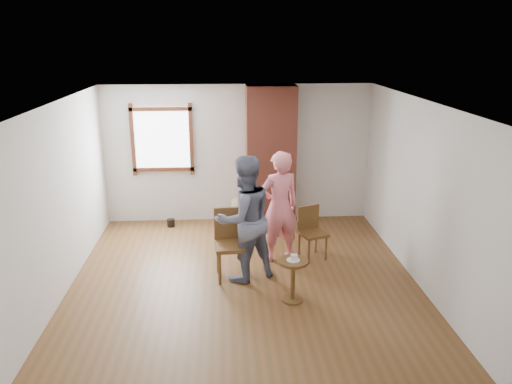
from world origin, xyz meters
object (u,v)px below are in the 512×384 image
dining_chair_left (231,239)px  side_table (293,274)px  dining_chair_right (311,229)px  stoneware_crock (242,213)px  man (244,219)px  person_pink (279,207)px

dining_chair_left → side_table: (0.80, -0.81, -0.18)m
dining_chair_right → side_table: (-0.48, -1.41, -0.07)m
dining_chair_left → dining_chair_right: bearing=21.3°
stoneware_crock → side_table: 2.92m
man → person_pink: man is taller
side_table → person_pink: bearing=91.8°
stoneware_crock → person_pink: (0.53, -1.52, 0.64)m
stoneware_crock → man: 2.24m
side_table → stoneware_crock: bearing=101.4°
stoneware_crock → person_pink: bearing=-70.8°
side_table → person_pink: person_pink is taller
stoneware_crock → dining_chair_right: bearing=-53.9°
man → person_pink: bearing=-159.9°
dining_chair_right → person_pink: 0.68m
stoneware_crock → person_pink: size_ratio=0.28×
dining_chair_right → person_pink: (-0.52, -0.07, 0.42)m
man → stoneware_crock: bearing=-118.1°
side_table → dining_chair_right: bearing=71.1°
dining_chair_right → man: (-1.10, -0.69, 0.46)m
dining_chair_left → side_table: bearing=-48.9°
stoneware_crock → dining_chair_right: dining_chair_right is taller
stoneware_crock → dining_chair_right: size_ratio=0.60×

